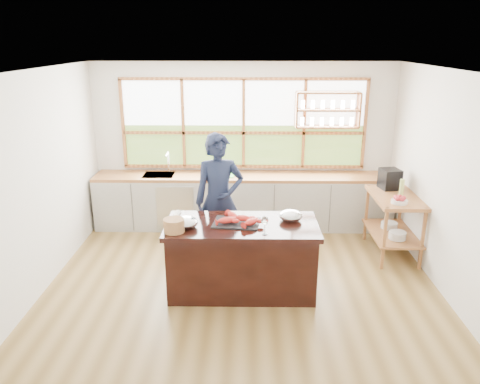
{
  "coord_description": "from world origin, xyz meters",
  "views": [
    {
      "loc": [
        0.06,
        -5.47,
        3.03
      ],
      "look_at": [
        -0.03,
        0.15,
        1.19
      ],
      "focal_mm": 35.0,
      "sensor_mm": 36.0,
      "label": 1
    }
  ],
  "objects_px": {
    "island": "(242,257)",
    "espresso_machine": "(390,179)",
    "wicker_basket": "(174,225)",
    "cook": "(219,200)"
  },
  "relations": [
    {
      "from": "island",
      "to": "espresso_machine",
      "type": "relative_size",
      "value": 6.17
    },
    {
      "from": "cook",
      "to": "island",
      "type": "bearing_deg",
      "value": -78.54
    },
    {
      "from": "espresso_machine",
      "to": "island",
      "type": "bearing_deg",
      "value": -157.76
    },
    {
      "from": "island",
      "to": "cook",
      "type": "xyz_separation_m",
      "value": [
        -0.32,
        0.78,
        0.47
      ]
    },
    {
      "from": "island",
      "to": "espresso_machine",
      "type": "xyz_separation_m",
      "value": [
        2.19,
        1.44,
        0.6
      ]
    },
    {
      "from": "cook",
      "to": "wicker_basket",
      "type": "relative_size",
      "value": 7.61
    },
    {
      "from": "espresso_machine",
      "to": "wicker_basket",
      "type": "bearing_deg",
      "value": -161.47
    },
    {
      "from": "cook",
      "to": "wicker_basket",
      "type": "height_order",
      "value": "cook"
    },
    {
      "from": "espresso_machine",
      "to": "wicker_basket",
      "type": "height_order",
      "value": "espresso_machine"
    },
    {
      "from": "cook",
      "to": "espresso_machine",
      "type": "height_order",
      "value": "cook"
    }
  ]
}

